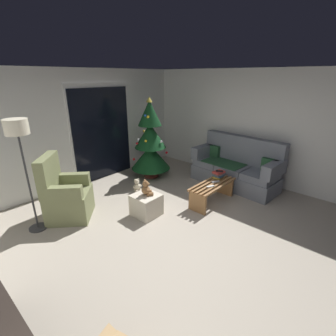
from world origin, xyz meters
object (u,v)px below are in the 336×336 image
object	(u,v)px
book_stack	(219,174)
teddy_bear_chestnut	(146,189)
floor_lamp	(19,139)
teddy_bear_cream_by_tree	(137,186)
armchair	(66,196)
christmas_tree	(150,143)
ottoman	(146,205)
couch	(236,168)
cell_phone	(219,171)
coffee_table	(212,190)
remote_silver	(216,182)
remote_white	(210,186)

from	to	relation	value
book_stack	teddy_bear_chestnut	xyz separation A→B (m)	(-1.49, 0.55, 0.03)
floor_lamp	teddy_bear_cream_by_tree	distance (m)	2.45
armchair	teddy_bear_chestnut	xyz separation A→B (m)	(0.98, -0.98, 0.11)
christmas_tree	ottoman	distance (m)	1.91
christmas_tree	floor_lamp	distance (m)	2.88
teddy_bear_cream_by_tree	ottoman	bearing A→B (deg)	-121.87
ottoman	christmas_tree	bearing A→B (deg)	42.99
couch	cell_phone	xyz separation A→B (m)	(-0.75, -0.01, 0.14)
floor_lamp	coffee_table	bearing A→B (deg)	-31.47
armchair	remote_silver	bearing A→B (deg)	-35.78
teddy_bear_chestnut	cell_phone	bearing A→B (deg)	-20.16
christmas_tree	teddy_bear_cream_by_tree	distance (m)	1.14
teddy_bear_cream_by_tree	remote_silver	bearing A→B (deg)	-63.80
cell_phone	christmas_tree	size ratio (longest dim) A/B	0.08
floor_lamp	teddy_bear_cream_by_tree	xyz separation A→B (m)	(2.01, -0.16, -1.38)
cell_phone	armchair	size ratio (longest dim) A/B	0.13
coffee_table	cell_phone	distance (m)	0.44
floor_lamp	ottoman	size ratio (longest dim) A/B	4.05
armchair	remote_white	bearing A→B (deg)	-39.85
book_stack	floor_lamp	size ratio (longest dim) A/B	0.15
coffee_table	teddy_bear_cream_by_tree	bearing A→B (deg)	113.86
cell_phone	ottoman	size ratio (longest dim) A/B	0.33
armchair	coffee_table	bearing A→B (deg)	-36.56
coffee_table	book_stack	bearing A→B (deg)	12.06
floor_lamp	ottoman	world-z (taller)	floor_lamp
book_stack	ottoman	size ratio (longest dim) A/B	0.61
coffee_table	christmas_tree	size ratio (longest dim) A/B	0.58
couch	teddy_bear_cream_by_tree	bearing A→B (deg)	141.34
remote_white	remote_silver	bearing A→B (deg)	124.55
book_stack	floor_lamp	bearing A→B (deg)	152.43
remote_white	cell_phone	distance (m)	0.54
christmas_tree	cell_phone	bearing A→B (deg)	-83.68
teddy_bear_chestnut	teddy_bear_cream_by_tree	xyz separation A→B (m)	(0.52, 0.85, -0.39)
cell_phone	floor_lamp	size ratio (longest dim) A/B	0.08
coffee_table	floor_lamp	world-z (taller)	floor_lamp
coffee_table	armchair	xyz separation A→B (m)	(-2.15, 1.59, 0.13)
teddy_bear_cream_by_tree	christmas_tree	bearing A→B (deg)	25.63
christmas_tree	floor_lamp	bearing A→B (deg)	-175.58
couch	ottoman	size ratio (longest dim) A/B	4.52
armchair	ottoman	bearing A→B (deg)	-44.93
couch	christmas_tree	xyz separation A→B (m)	(-0.95, 1.76, 0.45)
book_stack	teddy_bear_chestnut	world-z (taller)	teddy_bear_chestnut
remote_silver	armchair	world-z (taller)	armchair
book_stack	coffee_table	bearing A→B (deg)	-167.94
christmas_tree	coffee_table	bearing A→B (deg)	-94.26
book_stack	armchair	world-z (taller)	armchair
remote_white	remote_silver	distance (m)	0.26
ottoman	book_stack	bearing A→B (deg)	-20.21
remote_silver	floor_lamp	xyz separation A→B (m)	(-2.74, 1.64, 1.09)
remote_white	christmas_tree	world-z (taller)	christmas_tree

